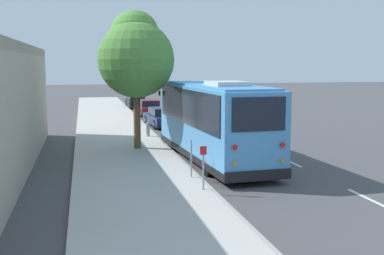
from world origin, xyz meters
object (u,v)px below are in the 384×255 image
Objects in this scene: parked_sedan_navy at (162,118)px; parked_sedan_black at (136,101)px; sign_post_far at (191,159)px; shuttle_bus at (213,118)px; fire_hydrant at (148,129)px; parked_sedan_maroon at (149,108)px; street_tree at (136,54)px; sign_post_near at (203,167)px.

parked_sedan_navy is 14.01m from parked_sedan_black.
sign_post_far is at bearing 175.84° from parked_sedan_black.
shuttle_bus is 7.21m from fire_hydrant.
shuttle_bus is 2.21× the size of parked_sedan_maroon.
shuttle_bus is at bearing -137.05° from street_tree.
street_tree is at bearing 158.72° from parked_sedan_navy.
parked_sedan_maroon is 16.77m from street_tree.
parked_sedan_navy is 7.16m from parked_sedan_maroon.
parked_sedan_black is at bearing -2.34° from sign_post_far.
sign_post_near reaches higher than fire_hydrant.
street_tree is (3.20, 2.98, 2.78)m from shuttle_bus.
shuttle_bus reaches higher than sign_post_far.
shuttle_bus is 2.18× the size of parked_sedan_navy.
street_tree is (-22.87, 2.43, 4.07)m from parked_sedan_black.
parked_sedan_maroon is (19.22, 0.18, -1.31)m from shuttle_bus.
fire_hydrant is at bearing 1.04° from sign_post_near.
fire_hydrant is at bearing 173.07° from parked_sedan_maroon.
shuttle_bus is 26.11m from parked_sedan_black.
shuttle_bus reaches higher than parked_sedan_black.
street_tree is 9.31m from sign_post_near.
parked_sedan_maroon is at bearing -3.66° from sign_post_near.
street_tree reaches higher than sign_post_far.
shuttle_bus is 12.14m from parked_sedan_navy.
sign_post_near reaches higher than parked_sedan_maroon.
street_tree is 4.62× the size of sign_post_near.
parked_sedan_navy reaches higher than fire_hydrant.
street_tree is at bearing 39.53° from shuttle_bus.
street_tree is at bearing 171.35° from parked_sedan_maroon.
sign_post_near is (-17.29, 1.42, 0.30)m from parked_sedan_navy.
parked_sedan_maroon is 3.32× the size of sign_post_far.
street_tree is 4.89× the size of sign_post_far.
sign_post_near is 1.79× the size of fire_hydrant.
sign_post_near is (-5.22, 1.75, -1.00)m from shuttle_bus.
shuttle_bus is at bearing -178.21° from parked_sedan_maroon.
parked_sedan_black is at bearing -3.73° from parked_sedan_navy.
shuttle_bus is at bearing -163.90° from fire_hydrant.
parked_sedan_maroon is 22.71m from sign_post_far.
parked_sedan_black is 3.01× the size of sign_post_near.
sign_post_near is at bearing 180.00° from sign_post_far.
fire_hydrant is at bearing -15.67° from street_tree.
parked_sedan_maroon is at bearing -8.17° from fire_hydrant.
parked_sedan_maroon is at bearing -5.76° from parked_sedan_navy.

